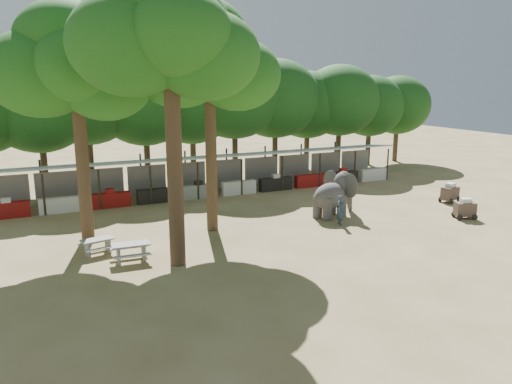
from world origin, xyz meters
name	(u,v)px	position (x,y,z in m)	size (l,w,h in m)	color
ground	(326,258)	(0.00, 0.00, 0.00)	(100.00, 100.00, 0.00)	brown
vendor_stalls	(214,176)	(0.00, 13.84, 1.18)	(28.00, 2.99, 2.80)	#A0A3A8
yard_tree_left	(71,64)	(-9.13, 7.19, 8.20)	(7.10, 6.90, 11.02)	#332316
yard_tree_center	(165,35)	(-6.13, 2.19, 9.21)	(7.10, 6.90, 12.04)	#332316
yard_tree_back	(205,58)	(-3.13, 6.19, 8.54)	(7.10, 6.90, 11.36)	#332316
backdrop_trees	(189,107)	(0.00, 19.00, 5.51)	(46.46, 5.95, 8.33)	#332316
elephant	(334,194)	(4.18, 5.66, 1.23)	(3.32, 2.45, 2.46)	#3A3838
handler	(341,210)	(3.45, 3.96, 0.80)	(0.58, 0.38, 1.60)	#26384C
picnic_table_near	(131,250)	(-7.70, 3.15, 0.51)	(1.66, 1.51, 0.79)	gray
picnic_table_far	(98,244)	(-8.86, 4.71, 0.45)	(1.60, 1.49, 0.69)	gray
cart_front	(465,209)	(10.43, 2.09, 0.56)	(1.37, 1.15, 1.14)	#392B26
cart_back	(450,193)	(12.60, 5.28, 0.60)	(1.40, 1.09, 1.21)	#392B26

